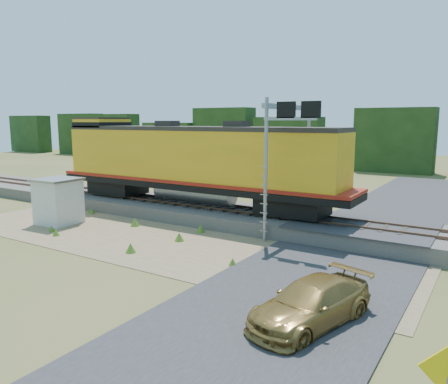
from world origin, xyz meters
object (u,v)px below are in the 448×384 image
Objects in this scene: locomotive at (190,161)px; shed at (58,201)px; car at (311,303)px; signal_gantry at (291,134)px.

locomotive is 7.62× the size of shed.
shed is 18.14m from car.
signal_gantry is (12.59, 5.21, 4.03)m from shed.
car is (5.00, -9.57, -4.76)m from signal_gantry.
signal_gantry reaches higher than car.
shed reaches higher than car.
car is at bearing -40.07° from locomotive.
shed is at bearing -157.53° from signal_gantry.
car is at bearing -62.43° from signal_gantry.
shed is (-5.41, -5.88, -2.23)m from locomotive.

